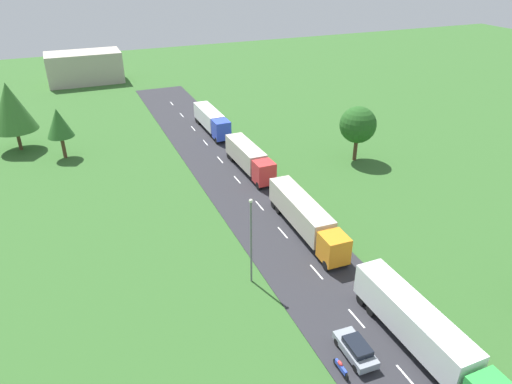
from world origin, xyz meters
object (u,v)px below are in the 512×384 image
truck_third (249,158)px  motorcycle_courier (341,368)px  lamppost_second (251,237)px  truck_lead (424,332)px  car_second (356,349)px  tree_elm (59,123)px  distant_building (85,67)px  tree_pine (11,107)px  truck_second (305,216)px  truck_fourth (212,120)px  tree_birch (358,125)px

truck_third → motorcycle_courier: size_ratio=6.26×
motorcycle_courier → lamppost_second: 13.27m
truck_lead → lamppost_second: 15.92m
car_second → lamppost_second: lamppost_second is taller
tree_elm → distant_building: size_ratio=0.46×
truck_lead → tree_pine: 63.60m
truck_lead → tree_pine: (-29.37, 56.22, 4.66)m
truck_second → truck_fourth: 33.85m
truck_lead → distant_building: bearing=99.9°
motorcycle_courier → truck_lead: bearing=-5.8°
car_second → tree_elm: size_ratio=0.55×
truck_third → lamppost_second: 24.14m
truck_lead → tree_birch: tree_birch is taller
distant_building → truck_fourth: bearing=-68.2°
truck_second → car_second: (-4.63, -16.95, -1.28)m
truck_lead → truck_fourth: (0.15, 52.38, -0.07)m
lamppost_second → tree_birch: 31.67m
distant_building → lamppost_second: bearing=-84.5°
tree_elm → distant_building: (6.80, 43.47, -1.93)m
tree_pine → distant_building: bearing=71.0°
tree_birch → distant_building: tree_birch is taller
truck_third → tree_pine: 36.38m
distant_building → truck_lead: bearing=-80.1°
motorcycle_courier → tree_elm: tree_elm is taller
tree_elm → distant_building: 44.04m
truck_second → car_second: 17.61m
motorcycle_courier → tree_birch: bearing=55.4°
car_second → tree_pine: tree_pine is taller
truck_fourth → distant_building: (-16.59, 41.48, 1.33)m
truck_third → truck_second: bearing=-90.9°
car_second → tree_birch: size_ratio=0.51×
truck_lead → tree_elm: size_ratio=2.03×
lamppost_second → tree_pine: tree_pine is taller
motorcycle_courier → lamppost_second: (-2.02, 12.39, 4.31)m
truck_fourth → tree_birch: bearing=-50.9°
truck_third → tree_elm: tree_elm is taller
motorcycle_courier → distant_building: 93.74m
motorcycle_courier → tree_pine: tree_pine is taller
truck_second → tree_birch: bearing=42.6°
lamppost_second → truck_lead: bearing=-56.4°
truck_fourth → car_second: truck_fourth is taller
tree_pine → truck_fourth: bearing=-7.4°
truck_lead → truck_fourth: size_ratio=1.22×
truck_second → lamppost_second: lamppost_second is taller
truck_second → car_second: size_ratio=3.60×
tree_pine → distant_building: tree_pine is taller
car_second → motorcycle_courier: 2.08m
truck_fourth → distant_building: size_ratio=0.77×
tree_birch → truck_lead: bearing=-115.4°
motorcycle_courier → tree_elm: (-16.58, 49.71, 4.78)m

